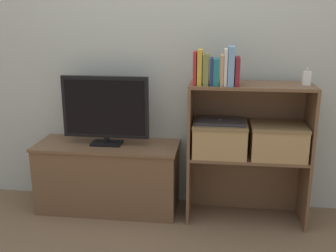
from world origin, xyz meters
The scene contains 19 objects.
ground_plane centered at (0.00, 0.00, 0.00)m, with size 16.00×16.00×0.00m, color brown.
wall_back centered at (0.00, 0.42, 1.20)m, with size 10.00×0.05×2.40m.
tv_stand centered at (-0.46, 0.19, 0.26)m, with size 1.06×0.41×0.51m.
tv centered at (-0.46, 0.19, 0.78)m, with size 0.63×0.14×0.50m.
bookshelf_lower_tier centered at (0.56, 0.23, 0.31)m, with size 0.83×0.34×0.49m.
bookshelf_upper_tier centered at (0.56, 0.23, 0.80)m, with size 0.83×0.34×0.50m.
book_crimson centered at (0.19, 0.10, 1.09)m, with size 0.02×0.14×0.22m.
book_mustard centered at (0.22, 0.10, 1.10)m, with size 0.03×0.14×0.23m.
book_olive centered at (0.26, 0.10, 1.09)m, with size 0.04×0.13×0.20m.
book_navy centered at (0.30, 0.10, 1.07)m, with size 0.02×0.12×0.18m.
book_teal centered at (0.33, 0.10, 1.07)m, with size 0.04×0.14×0.17m.
book_tan centered at (0.36, 0.10, 1.08)m, with size 0.02×0.15×0.20m.
book_ivory centered at (0.39, 0.10, 1.10)m, with size 0.02×0.14×0.23m.
book_skyblue centered at (0.42, 0.10, 1.11)m, with size 0.04×0.16×0.25m.
book_maroon centered at (0.46, 0.10, 1.08)m, with size 0.03×0.15×0.19m.
baby_monitor centered at (0.92, 0.17, 1.03)m, with size 0.05×0.03×0.12m.
storage_basket_left centered at (0.37, 0.15, 0.61)m, with size 0.37×0.31×0.23m.
storage_basket_right centered at (0.76, 0.15, 0.61)m, with size 0.37×0.31×0.23m.
laptop centered at (0.37, 0.15, 0.73)m, with size 0.33×0.23×0.02m.
Camera 1 is at (0.34, -2.49, 1.41)m, focal length 42.00 mm.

